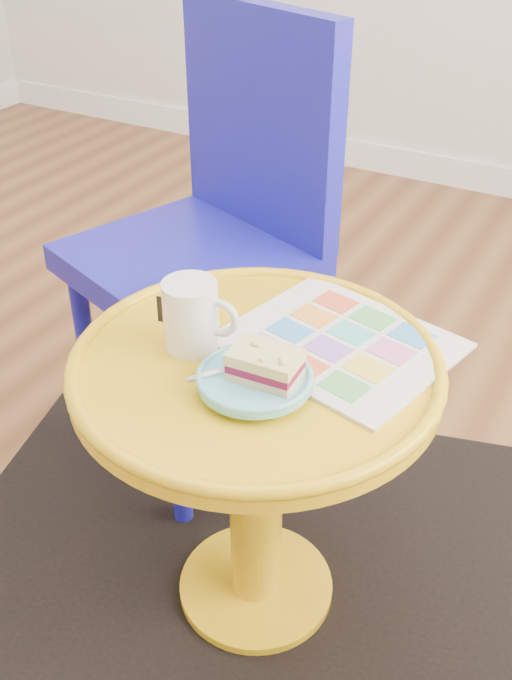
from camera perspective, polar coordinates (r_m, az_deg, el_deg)
The scene contains 10 objects.
floor at distance 2.01m, azimuth -15.68°, elevation -5.58°, with size 4.00×4.00×0.00m, color brown.
room_walls at distance 3.21m, azimuth -17.00°, elevation 10.94°, with size 4.00×4.00×4.00m.
rug at distance 1.56m, azimuth 0.00°, elevation -18.23°, with size 1.30×1.10×0.01m, color black.
side_table at distance 1.28m, azimuth 0.00°, elevation -7.31°, with size 0.58×0.58×0.55m.
chair at distance 1.59m, azimuth -2.94°, elevation 8.73°, with size 0.55×0.55×0.98m.
newspaper at distance 1.22m, azimuth 6.30°, elevation -0.18°, with size 0.34×0.28×0.01m, color silver.
mug at distance 1.18m, azimuth -4.82°, elevation 1.99°, with size 0.12×0.09×0.11m.
plate at distance 1.11m, azimuth -0.11°, elevation -3.00°, with size 0.17×0.17×0.02m.
cake_slice at distance 1.09m, azimuth 0.71°, elevation -1.86°, with size 0.10×0.07×0.04m.
fork at distance 1.12m, azimuth -1.53°, elevation -2.10°, with size 0.10×0.12×0.00m.
Camera 1 is at (1.20, -1.04, 1.24)m, focal length 40.00 mm.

